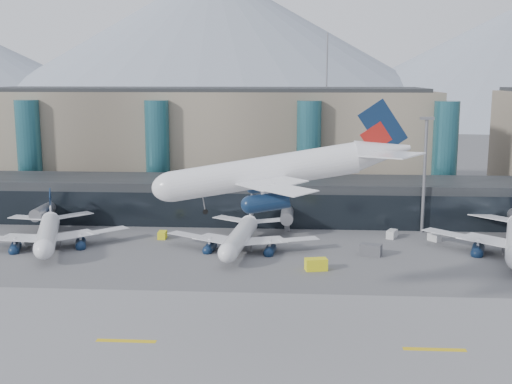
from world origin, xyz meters
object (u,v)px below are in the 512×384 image
lightmast_mid (425,168)px  veh_d (392,234)px  hero_jet (290,161)px  veh_c (371,250)px  veh_g (434,237)px  jet_parked_left (48,225)px  veh_a (32,240)px  veh_h (316,264)px  veh_b (162,235)px  jet_parked_mid (242,229)px  veh_f (48,227)px

lightmast_mid → veh_d: bearing=-142.0°
hero_jet → veh_c: hero_jet is taller
veh_d → veh_g: bearing=-77.2°
lightmast_mid → hero_jet: bearing=-116.3°
jet_parked_left → veh_a: (-3.53, -0.15, -3.23)m
lightmast_mid → veh_a: bearing=-168.9°
veh_a → veh_h: size_ratio=0.84×
veh_c → veh_g: bearing=58.2°
hero_jet → lightmast_mid: bearing=61.4°
jet_parked_left → veh_h: 56.45m
veh_b → veh_g: veh_b is taller
jet_parked_left → veh_d: (71.44, 10.18, -3.28)m
veh_h → jet_parked_mid: bearing=123.4°
veh_a → hero_jet: bearing=-68.6°
jet_parked_left → veh_c: (65.44, -3.75, -3.02)m
lightmast_mid → veh_c: size_ratio=6.27×
veh_d → veh_g: veh_d is taller
veh_f → veh_h: veh_h is taller
veh_g → veh_f: bearing=-128.6°
veh_c → veh_f: (-70.10, 14.72, -0.07)m
veh_h → veh_b: bearing=135.6°
veh_c → hero_jet: bearing=-92.9°
veh_f → veh_h: (59.25, -25.01, 0.02)m
hero_jet → veh_d: bearing=65.5°
veh_h → veh_f: bearing=145.1°
lightmast_mid → veh_f: 84.71m
veh_f → veh_g: 84.76m
hero_jet → veh_c: size_ratio=8.75×
veh_d → veh_f: bearing=115.0°
veh_a → veh_b: size_ratio=1.21×
veh_b → veh_d: (49.14, 3.70, 0.10)m
lightmast_mid → veh_c: lightmast_mid is taller
jet_parked_mid → jet_parked_left: bearing=95.7°
hero_jet → veh_h: size_ratio=9.14×
jet_parked_mid → veh_b: jet_parked_mid is taller
veh_d → veh_c: bearing=-177.7°
hero_jet → jet_parked_left: 68.25m
veh_f → jet_parked_left: bearing=170.2°
veh_a → veh_h: bearing=-43.9°
jet_parked_left → veh_h: (54.59, -14.04, -3.08)m
lightmast_mid → jet_parked_mid: bearing=-158.0°
jet_parked_mid → veh_f: 46.09m
jet_parked_left → veh_b: size_ratio=12.65×
hero_jet → veh_h: bearing=78.6°
hero_jet → jet_parked_left: (-50.10, 42.14, -19.28)m
jet_parked_left → veh_a: bearing=74.0°
veh_b → veh_g: (57.76, 1.74, -0.01)m
jet_parked_mid → veh_d: bearing=-67.2°
hero_jet → jet_parked_mid: 47.74m
veh_f → veh_b: bearing=-132.3°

